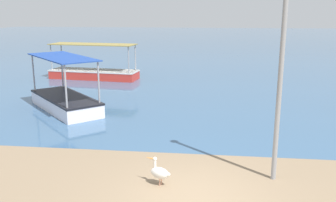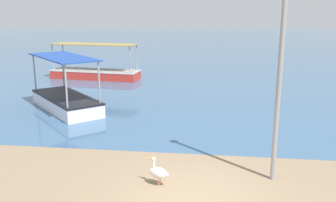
% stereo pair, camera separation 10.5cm
% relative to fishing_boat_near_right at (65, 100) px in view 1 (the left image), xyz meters
% --- Properties ---
extents(ground, '(120.00, 120.00, 0.00)m').
position_rel_fishing_boat_near_right_xyz_m(ground, '(6.62, -7.97, -0.52)').
color(ground, '#887156').
extents(harbor_water, '(110.00, 90.00, 0.00)m').
position_rel_fishing_boat_near_right_xyz_m(harbor_water, '(6.62, 40.03, -0.52)').
color(harbor_water, '#3B5E82').
rests_on(harbor_water, ground).
extents(fishing_boat_near_right, '(4.66, 4.82, 2.60)m').
position_rel_fishing_boat_near_right_xyz_m(fishing_boat_near_right, '(0.00, 0.00, 0.00)').
color(fishing_boat_near_right, white).
rests_on(fishing_boat_near_right, harbor_water).
extents(fishing_boat_near_left, '(6.37, 2.45, 2.44)m').
position_rel_fishing_boat_near_right_xyz_m(fishing_boat_near_left, '(-1.24, 8.39, -0.03)').
color(fishing_boat_near_left, red).
rests_on(fishing_boat_near_left, harbor_water).
extents(pelican, '(0.77, 0.48, 0.80)m').
position_rel_fishing_boat_near_right_xyz_m(pelican, '(5.65, -7.37, -0.15)').
color(pelican, '#E0997A').
rests_on(pelican, ground).
extents(lamp_post, '(0.28, 0.28, 6.67)m').
position_rel_fishing_boat_near_right_xyz_m(lamp_post, '(8.86, -6.60, 3.18)').
color(lamp_post, gray).
rests_on(lamp_post, ground).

